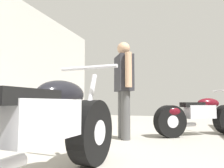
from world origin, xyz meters
name	(u,v)px	position (x,y,z in m)	size (l,w,h in m)	color
ground_plane	(161,156)	(0.00, 3.03, 0.00)	(14.53, 14.53, 0.00)	#9E998E
motorcycle_maroon_cruiser	(37,133)	(-0.69, 1.61, 0.44)	(0.65, 2.21, 1.03)	black
motorcycle_black_naked	(198,116)	(0.55, 4.80, 0.38)	(1.69, 1.28, 0.91)	black
mechanic_in_blue	(124,83)	(-0.74, 4.01, 0.99)	(0.47, 0.66, 1.76)	#4C4C4C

